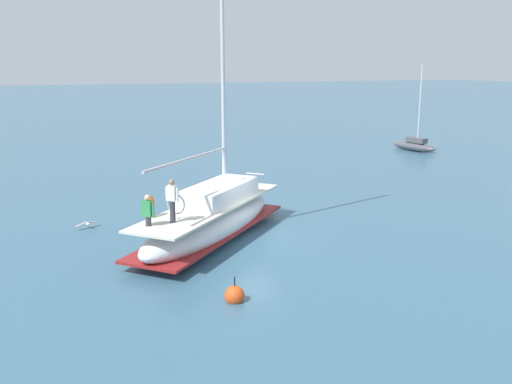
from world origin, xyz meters
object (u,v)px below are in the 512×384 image
object	(u,v)px
moored_sloop_far	(414,145)
mooring_buoy	(235,295)
main_sailboat	(212,217)
seagull	(87,224)

from	to	relation	value
moored_sloop_far	mooring_buoy	xyz separation A→B (m)	(21.74, -25.10, -0.32)
main_sailboat	seagull	xyz separation A→B (m)	(-3.63, -4.53, -0.69)
seagull	mooring_buoy	xyz separation A→B (m)	(9.74, 3.04, -0.03)
main_sailboat	seagull	world-z (taller)	main_sailboat
moored_sloop_far	seagull	xyz separation A→B (m)	(12.00, -28.13, -0.29)
moored_sloop_far	mooring_buoy	size ratio (longest dim) A/B	7.78
main_sailboat	mooring_buoy	world-z (taller)	main_sailboat
moored_sloop_far	seagull	world-z (taller)	moored_sloop_far
main_sailboat	moored_sloop_far	world-z (taller)	main_sailboat
moored_sloop_far	seagull	bearing A→B (deg)	-66.90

